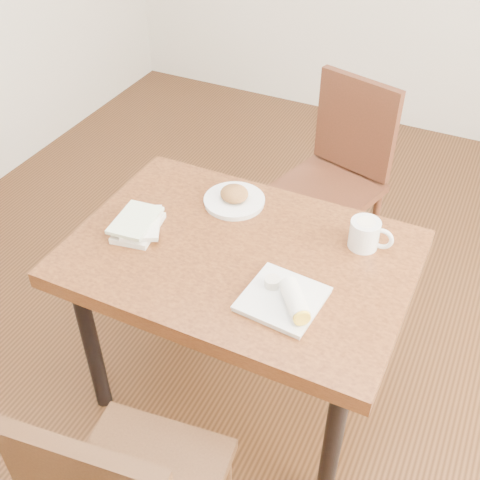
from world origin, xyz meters
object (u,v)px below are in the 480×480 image
at_px(chair_far, 338,169).
at_px(plate_scone, 234,198).
at_px(table, 240,271).
at_px(plate_burrito, 286,299).
at_px(book_stack, 138,224).
at_px(coffee_mug, 366,234).

height_order(chair_far, plate_scone, chair_far).
bearing_deg(table, plate_burrito, -34.78).
relative_size(plate_scone, book_stack, 0.99).
bearing_deg(chair_far, book_stack, -113.30).
bearing_deg(coffee_mug, plate_burrito, -109.85).
relative_size(chair_far, plate_burrito, 3.81).
distance_m(chair_far, plate_burrito, 1.13).
height_order(chair_far, coffee_mug, chair_far).
distance_m(plate_burrito, book_stack, 0.61).
bearing_deg(chair_far, table, -93.35).
relative_size(plate_burrito, book_stack, 1.10).
bearing_deg(book_stack, plate_scone, 51.28).
distance_m(coffee_mug, plate_burrito, 0.39).
distance_m(chair_far, coffee_mug, 0.83).
height_order(table, coffee_mug, coffee_mug).
bearing_deg(plate_burrito, plate_scone, 132.88).
height_order(coffee_mug, book_stack, coffee_mug).
xyz_separation_m(chair_far, book_stack, (-0.42, -0.98, 0.23)).
xyz_separation_m(plate_scone, coffee_mug, (0.50, -0.03, 0.03)).
relative_size(table, plate_burrito, 4.55).
height_order(chair_far, book_stack, chair_far).
height_order(plate_scone, coffee_mug, coffee_mug).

